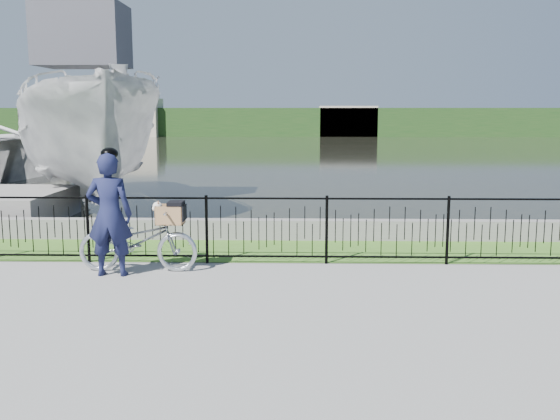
{
  "coord_description": "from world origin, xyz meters",
  "views": [
    {
      "loc": [
        0.48,
        -8.59,
        2.5
      ],
      "look_at": [
        0.24,
        1.0,
        1.0
      ],
      "focal_mm": 40.0,
      "sensor_mm": 36.0,
      "label": 1
    }
  ],
  "objects": [
    {
      "name": "cyclist",
      "position": [
        -2.37,
        0.77,
        0.97
      ],
      "size": [
        0.71,
        0.48,
        1.98
      ],
      "color": "#141839",
      "rests_on": "ground"
    },
    {
      "name": "boat_near",
      "position": [
        -5.06,
        7.91,
        1.88
      ],
      "size": [
        6.8,
        9.59,
        5.28
      ],
      "color": "#B4B5B4",
      "rests_on": "water"
    },
    {
      "name": "fence",
      "position": [
        0.0,
        1.6,
        0.58
      ],
      "size": [
        14.0,
        0.06,
        1.15
      ],
      "primitive_type": null,
      "color": "black",
      "rests_on": "ground"
    },
    {
      "name": "far_building_right",
      "position": [
        6.0,
        58.5,
        1.6
      ],
      "size": [
        6.0,
        3.0,
        3.2
      ],
      "primitive_type": "cube",
      "color": "#B4A891",
      "rests_on": "ground"
    },
    {
      "name": "grass_strip",
      "position": [
        0.0,
        2.6,
        0.0
      ],
      "size": [
        60.0,
        2.0,
        0.01
      ],
      "primitive_type": "cube",
      "color": "#406E22",
      "rests_on": "ground"
    },
    {
      "name": "ground",
      "position": [
        0.0,
        0.0,
        0.0
      ],
      "size": [
        120.0,
        120.0,
        0.0
      ],
      "primitive_type": "plane",
      "color": "gray",
      "rests_on": "ground"
    },
    {
      "name": "bicycle_rig",
      "position": [
        -2.0,
        1.04,
        0.51
      ],
      "size": [
        1.89,
        0.66,
        1.14
      ],
      "color": "#AEB4BB",
      "rests_on": "ground"
    },
    {
      "name": "water",
      "position": [
        0.0,
        33.0,
        0.0
      ],
      "size": [
        120.0,
        120.0,
        0.0
      ],
      "primitive_type": "plane",
      "color": "black",
      "rests_on": "ground"
    },
    {
      "name": "quay_wall",
      "position": [
        0.0,
        3.6,
        0.2
      ],
      "size": [
        60.0,
        0.3,
        0.4
      ],
      "primitive_type": "cube",
      "color": "slate",
      "rests_on": "ground"
    },
    {
      "name": "far_building_left",
      "position": [
        -18.0,
        58.0,
        2.0
      ],
      "size": [
        8.0,
        4.0,
        4.0
      ],
      "primitive_type": "cube",
      "color": "#B4A891",
      "rests_on": "ground"
    },
    {
      "name": "far_treeline",
      "position": [
        0.0,
        60.0,
        1.5
      ],
      "size": [
        120.0,
        6.0,
        3.0
      ],
      "primitive_type": "cube",
      "color": "#224119",
      "rests_on": "ground"
    }
  ]
}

